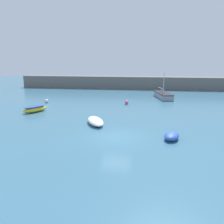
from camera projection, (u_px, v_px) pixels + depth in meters
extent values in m
cube|color=#38667F|center=(116.00, 138.00, 19.08)|extent=(120.00, 120.00, 0.20)
cube|color=#66605B|center=(132.00, 82.00, 49.22)|extent=(50.33, 3.25, 2.70)
ellipsoid|color=yellow|center=(35.00, 109.00, 27.95)|extent=(2.73, 3.43, 0.67)
ellipsoid|color=#23479E|center=(35.00, 106.00, 27.86)|extent=(2.46, 3.09, 0.24)
ellipsoid|color=#2D56B7|center=(172.00, 136.00, 18.50)|extent=(1.75, 2.21, 0.61)
ellipsoid|color=white|center=(95.00, 121.00, 22.83)|extent=(2.84, 3.82, 0.63)
cube|color=gray|center=(163.00, 96.00, 37.42)|extent=(2.92, 5.85, 0.85)
cube|color=black|center=(163.00, 93.00, 37.31)|extent=(2.98, 5.96, 0.12)
cylinder|color=silver|center=(164.00, 83.00, 36.89)|extent=(0.11, 0.11, 3.53)
cylinder|color=silver|center=(161.00, 88.00, 38.59)|extent=(0.69, 2.92, 0.08)
sphere|color=#EA668C|center=(127.00, 102.00, 32.69)|extent=(0.59, 0.59, 0.59)
sphere|color=white|center=(47.00, 101.00, 33.64)|extent=(0.56, 0.56, 0.56)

